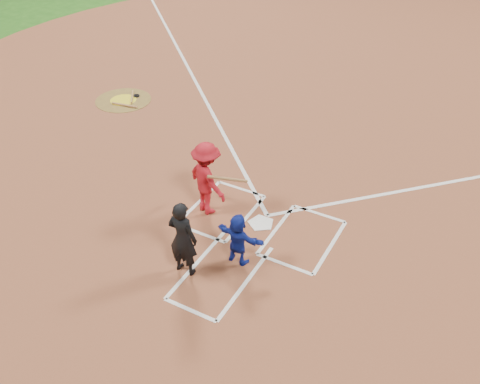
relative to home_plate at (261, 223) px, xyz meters
The scene contains 12 objects.
ground 0.02m from the home_plate, ahead, with size 120.00×120.00×0.00m, color #205515.
home_plate_dirt 6.00m from the home_plate, 90.00° to the left, with size 28.00×28.00×0.01m, color brown.
home_plate is the anchor object (origin of this frame).
on_deck_circle 7.20m from the home_plate, 152.88° to the left, with size 1.70×1.70×0.01m, color brown.
on_deck_logo 7.20m from the home_plate, 152.88° to the left, with size 0.80×0.80×0.00m, color yellow.
on_deck_bat_a 7.18m from the home_plate, 150.56° to the left, with size 0.06×0.06×0.84m, color #AA7D3E.
on_deck_bat_c 6.79m from the home_plate, 153.98° to the left, with size 0.06×0.06×0.84m, color #A1683B.
bat_weight_donut 7.22m from the home_plate, 149.33° to the left, with size 0.19×0.19×0.05m, color black.
catcher 1.38m from the home_plate, 84.29° to the right, with size 1.04×0.33×1.12m, color navy.
umpire 2.24m from the home_plate, 107.90° to the right, with size 0.59×0.39×1.63m, color black.
chalk_markings 5.29m from the home_plate, 90.00° to the left, with size 28.35×17.32×0.01m.
batter_at_plate 1.51m from the home_plate, behind, with size 1.58×1.01×1.71m.
Camera 1 is at (3.91, -8.07, 7.34)m, focal length 40.00 mm.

